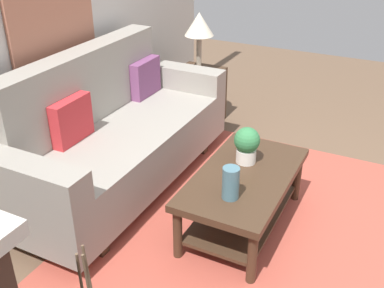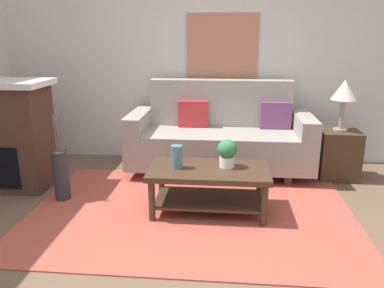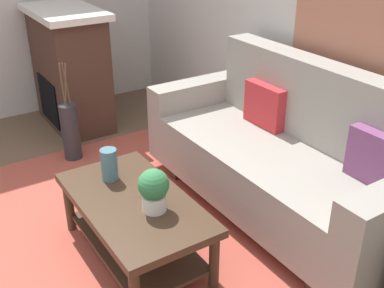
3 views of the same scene
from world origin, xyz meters
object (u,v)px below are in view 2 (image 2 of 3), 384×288
Objects in this scene: side_table at (337,154)px; floor_vase at (61,176)px; tabletop_vase at (177,157)px; framed_painting at (222,50)px; table_lamp at (344,92)px; throw_pillow_plum at (276,115)px; throw_pillow_crimson at (193,114)px; coffee_table at (209,180)px; potted_plant_tabletop at (227,152)px; couch at (220,137)px; fireplace at (4,134)px.

floor_vase is at bearing -162.47° from side_table.
tabletop_vase is 1.86m from framed_painting.
framed_painting reaches higher than table_lamp.
floor_vase is (-2.91, -0.92, -0.02)m from side_table.
table_lamp is (0.71, -0.19, 0.31)m from throw_pillow_plum.
throw_pillow_crimson is 1.70× the size of tabletop_vase.
coffee_table is at bearing -92.65° from framed_painting.
throw_pillow_crimson is 0.88m from framed_painting.
potted_plant_tabletop reaches higher than floor_vase.
couch is 0.43m from throw_pillow_crimson.
framed_painting is at bearing 152.56° from throw_pillow_plum.
coffee_table is 4.20× the size of potted_plant_tabletop.
tabletop_vase is 2.08m from table_lamp.
tabletop_vase is 2.05m from side_table.
throw_pillow_plum is at bearing 164.93° from table_lamp.
floor_vase is at bearing -137.72° from throw_pillow_crimson.
coffee_table is 1.96× the size of side_table.
couch is 1.94× the size of coffee_table.
table_lamp is (1.27, 0.99, 0.42)m from potted_plant_tabletop.
table_lamp is (1.36, -0.06, 0.56)m from couch.
potted_plant_tabletop is at bearing -115.63° from throw_pillow_plum.
throw_pillow_crimson is 0.99m from throw_pillow_plum.
throw_pillow_crimson is 1.31m from coffee_table.
side_table is (1.36, -0.06, -0.15)m from couch.
throw_pillow_crimson is 1.75m from side_table.
floor_vase is (-1.22, -1.11, -0.42)m from throw_pillow_crimson.
couch is at bearing 177.31° from side_table.
potted_plant_tabletop is (-0.57, -1.18, -0.11)m from throw_pillow_plum.
throw_pillow_crimson is 1.37× the size of potted_plant_tabletop.
floor_vase is (-1.48, 0.12, -0.06)m from coffee_table.
side_table is at bearing 36.01° from coffee_table.
couch is 1.48m from table_lamp.
table_lamp is (1.73, 1.06, 0.46)m from tabletop_vase.
tabletop_vase is at bearing -171.15° from potted_plant_tabletop.
framed_painting is (0.07, 1.58, 1.11)m from coffee_table.
throw_pillow_crimson is 1.00× the size of throw_pillow_plum.
tabletop_vase is 0.38× the size of side_table.
couch reaches higher than floor_vase.
couch is at bearing -90.00° from framed_painting.
fireplace reaches higher than floor_vase.
couch is 8.12× the size of potted_plant_tabletop.
throw_pillow_plum reaches higher than coffee_table.
throw_pillow_plum is at bearing 26.72° from floor_vase.
couch is 3.73× the size of table_lamp.
table_lamp is 1.53m from framed_painting.
potted_plant_tabletop is (0.09, -1.05, 0.14)m from couch.
tabletop_vase reaches higher than coffee_table.
side_table is at bearing -15.07° from throw_pillow_plum.
side_table is 1.10× the size of floor_vase.
potted_plant_tabletop reaches higher than tabletop_vase.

